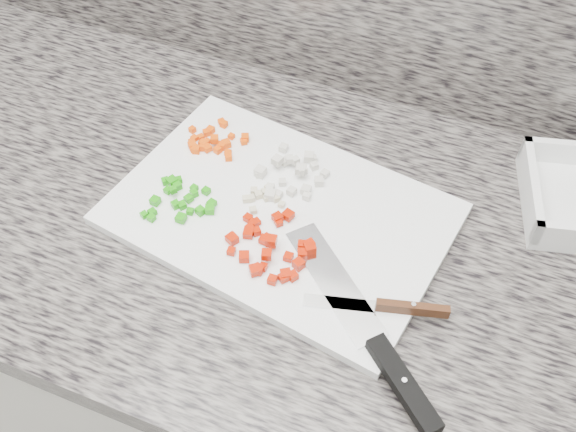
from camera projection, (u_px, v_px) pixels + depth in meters
name	position (u px, v px, depth m)	size (l,w,h in m)	color
cabinet	(255.00, 361.00, 1.26)	(3.92, 0.62, 0.86)	white
countertop	(242.00, 215.00, 0.91)	(3.96, 0.64, 0.04)	#635D57
cutting_board	(280.00, 214.00, 0.87)	(0.44, 0.29, 0.01)	white
carrot_pile	(213.00, 141.00, 0.95)	(0.09, 0.08, 0.02)	#EB4A05
onion_pile	(291.00, 173.00, 0.90)	(0.10, 0.11, 0.02)	beige
green_pepper_pile	(181.00, 199.00, 0.87)	(0.10, 0.09, 0.02)	#1F930D
red_pepper_pile	(271.00, 247.00, 0.82)	(0.12, 0.12, 0.02)	#B31902
garlic_pile	(261.00, 197.00, 0.88)	(0.06, 0.06, 0.01)	beige
chef_knife	(377.00, 346.00, 0.73)	(0.25, 0.23, 0.02)	silver
paring_knife	(394.00, 307.00, 0.76)	(0.17, 0.06, 0.02)	silver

